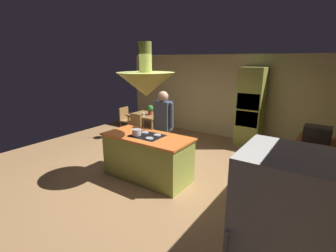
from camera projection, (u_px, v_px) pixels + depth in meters
name	position (u px, v px, depth m)	size (l,w,h in m)	color
ground	(154.00, 174.00, 5.34)	(8.16, 8.16, 0.00)	#AD7F51
wall_back	(220.00, 96.00, 7.76)	(6.80, 0.10, 2.55)	beige
kitchen_island	(148.00, 157.00, 5.06)	(1.83, 0.86, 0.94)	#939E42
counter_run_right	(309.00, 178.00, 4.15)	(0.73, 2.52, 0.92)	#939E42
oven_tower	(251.00, 107.00, 6.88)	(0.66, 0.62, 2.20)	#939E42
refrigerator	(278.00, 248.00, 2.08)	(0.72, 0.74, 1.72)	silver
dining_table	(147.00, 118.00, 7.61)	(1.04, 0.83, 0.76)	#9E723E
person_at_island	(163.00, 124.00, 5.53)	(0.53, 0.23, 1.73)	tan
range_hood	(146.00, 83.00, 4.66)	(1.10, 1.10, 1.00)	#939E42
pendant_light_over_table	(146.00, 78.00, 7.29)	(0.32, 0.32, 0.82)	beige
chair_facing_island	(134.00, 127.00, 7.14)	(0.40, 0.40, 0.87)	#9E723E
chair_by_back_wall	(159.00, 118.00, 8.15)	(0.40, 0.40, 0.87)	#9E723E
chair_at_corner	(126.00, 118.00, 8.13)	(0.40, 0.40, 0.87)	#9E723E
potted_plant_on_table	(150.00, 109.00, 7.46)	(0.20, 0.20, 0.30)	#99382D
cup_on_table	(143.00, 114.00, 7.39)	(0.07, 0.07, 0.09)	white
canister_flour	(309.00, 160.00, 3.52)	(0.14, 0.14, 0.20)	#E0B78C
canister_sugar	(310.00, 157.00, 3.67)	(0.12, 0.12, 0.15)	silver
canister_tea	(312.00, 153.00, 3.81)	(0.10, 0.10, 0.18)	silver
microwave_on_counter	(317.00, 134.00, 4.59)	(0.46, 0.36, 0.28)	#232326
cooking_pot_on_cooktop	(137.00, 132.00, 4.90)	(0.18, 0.18, 0.12)	#B2B2B7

